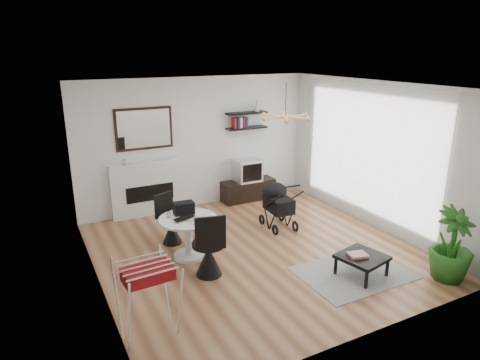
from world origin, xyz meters
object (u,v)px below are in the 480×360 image
crt_tv (247,170)px  coffee_table (362,258)px  tv_console (248,190)px  stroller (277,206)px  fireplace (148,182)px  dining_table (188,231)px  potted_plant (452,245)px  drying_rack (148,299)px

crt_tv → coffee_table: crt_tv is taller
tv_console → stroller: 1.59m
fireplace → stroller: bearing=-41.1°
coffee_table → fireplace: bearing=118.5°
dining_table → potted_plant: 3.92m
drying_rack → coffee_table: (3.17, -0.07, -0.21)m
crt_tv → dining_table: bearing=-137.1°
stroller → potted_plant: 3.03m
drying_rack → crt_tv: bearing=44.7°
fireplace → coffee_table: fireplace is taller
dining_table → potted_plant: (3.12, -2.37, 0.10)m
tv_console → crt_tv: (-0.03, -0.00, 0.46)m
coffee_table → crt_tv: bearing=88.9°
stroller → crt_tv: bearing=86.4°
drying_rack → potted_plant: size_ratio=0.87×
drying_rack → dining_table: bearing=52.5°
crt_tv → dining_table: crt_tv is taller
dining_table → potted_plant: bearing=-37.2°
stroller → coffee_table: stroller is taller
tv_console → dining_table: (-2.15, -1.98, 0.22)m
tv_console → coffee_table: (-0.10, -3.71, 0.07)m
tv_console → drying_rack: bearing=-132.0°
drying_rack → coffee_table: bearing=-4.9°
fireplace → potted_plant: fireplace is taller
fireplace → potted_plant: size_ratio=1.99×
tv_console → coffee_table: size_ratio=1.61×
crt_tv → drying_rack: 4.87m
dining_table → drying_rack: (-1.12, -1.66, 0.05)m
tv_console → coffee_table: tv_console is taller
fireplace → stroller: fireplace is taller
potted_plant → fireplace: bearing=125.1°
drying_rack → potted_plant: (4.24, -0.72, 0.04)m
dining_table → fireplace: bearing=91.0°
dining_table → drying_rack: drying_rack is taller
drying_rack → coffee_table: drying_rack is taller
tv_console → dining_table: bearing=-137.4°
stroller → coffee_table: size_ratio=1.27×
drying_rack → stroller: drying_rack is taller
fireplace → tv_console: size_ratio=1.81×
drying_rack → coffee_table: size_ratio=1.28×
fireplace → stroller: 2.62m
drying_rack → fireplace: bearing=70.5°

